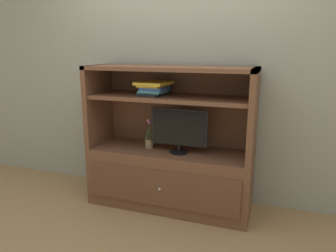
# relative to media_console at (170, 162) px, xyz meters

# --- Properties ---
(ground_plane) EXTENTS (8.00, 8.00, 0.00)m
(ground_plane) POSITION_rel_media_console_xyz_m (0.00, -0.41, -0.45)
(ground_plane) COLOR #99754C
(painted_rear_wall) EXTENTS (6.00, 0.10, 2.80)m
(painted_rear_wall) POSITION_rel_media_console_xyz_m (0.00, 0.34, 0.95)
(painted_rear_wall) COLOR gray
(painted_rear_wall) RESTS_ON ground_plane
(media_console) EXTENTS (1.57, 0.56, 1.37)m
(media_console) POSITION_rel_media_console_xyz_m (0.00, 0.00, 0.00)
(media_console) COLOR brown
(media_console) RESTS_ON ground_plane
(tv_monitor) EXTENTS (0.54, 0.17, 0.42)m
(tv_monitor) POSITION_rel_media_console_xyz_m (0.11, -0.05, 0.35)
(tv_monitor) COLOR black
(tv_monitor) RESTS_ON media_console
(potted_plant) EXTENTS (0.08, 0.14, 0.29)m
(potted_plant) POSITION_rel_media_console_xyz_m (-0.22, 0.01, 0.19)
(potted_plant) COLOR #8C7251
(potted_plant) RESTS_ON media_console
(magazine_stack) EXTENTS (0.31, 0.35, 0.13)m
(magazine_stack) POSITION_rel_media_console_xyz_m (-0.15, -0.01, 0.72)
(magazine_stack) COLOR black
(magazine_stack) RESTS_ON media_console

